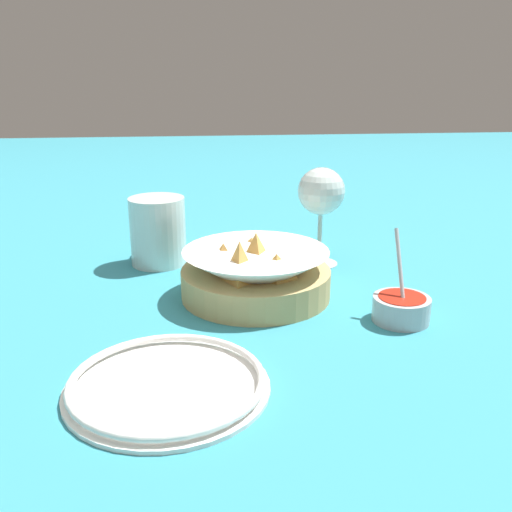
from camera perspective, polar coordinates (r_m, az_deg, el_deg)
ground_plane at (r=0.80m, az=1.49°, el=-3.93°), size 4.00×4.00×0.00m
food_basket at (r=0.78m, az=-0.09°, el=-1.90°), size 0.21×0.21×0.09m
sauce_cup at (r=0.74m, az=14.32°, el=-4.99°), size 0.08×0.07×0.11m
wine_glass at (r=0.90m, az=6.54°, el=6.15°), size 0.07×0.07×0.16m
beer_mug at (r=0.93m, az=-9.76°, el=2.26°), size 0.13×0.09×0.11m
side_plate at (r=0.58m, az=-8.85°, el=-12.45°), size 0.20×0.20×0.01m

